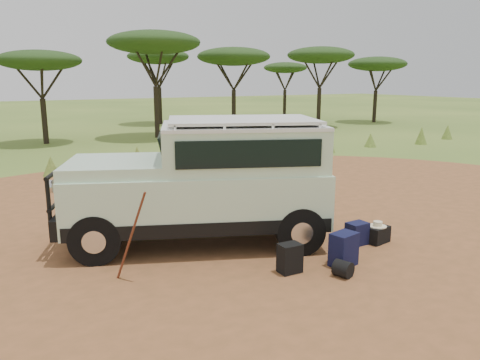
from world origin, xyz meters
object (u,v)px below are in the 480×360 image
walking_staff (131,236)px  backpack_olive (342,248)px  backpack_black (290,258)px  duffel_navy (357,234)px  hard_case (377,234)px  safari_vehicle (206,184)px  backpack_navy (344,249)px

walking_staff → backpack_olive: walking_staff is taller
backpack_black → backpack_olive: bearing=-2.6°
backpack_olive → duffel_navy: backpack_olive is taller
backpack_black → hard_case: backpack_black is taller
walking_staff → safari_vehicle: bearing=-14.2°
walking_staff → backpack_navy: (3.57, -1.28, -0.48)m
safari_vehicle → walking_staff: safari_vehicle is taller
walking_staff → backpack_olive: 3.88m
safari_vehicle → walking_staff: size_ratio=3.38×
walking_staff → hard_case: 5.12m
hard_case → backpack_black: bearing=177.2°
backpack_olive → hard_case: bearing=-4.7°
duffel_navy → backpack_olive: bearing=-151.5°
backpack_olive → backpack_navy: bearing=-146.5°
safari_vehicle → backpack_black: size_ratio=10.59×
safari_vehicle → backpack_black: 2.44m
backpack_black → duffel_navy: bearing=14.4°
walking_staff → backpack_navy: walking_staff is taller
duffel_navy → hard_case: size_ratio=0.95×
backpack_black → hard_case: (2.51, 0.37, -0.09)m
safari_vehicle → backpack_navy: size_ratio=9.02×
walking_staff → backpack_navy: bearing=-63.7°
backpack_olive → safari_vehicle: bearing=105.3°
safari_vehicle → hard_case: 3.74m
backpack_olive → duffel_navy: size_ratio=1.15×
safari_vehicle → hard_case: size_ratio=11.41×
backpack_black → hard_case: size_ratio=1.08×
safari_vehicle → walking_staff: 2.28m
backpack_black → backpack_navy: size_ratio=0.85×
safari_vehicle → backpack_black: safari_vehicle is taller
backpack_navy → backpack_olive: bearing=44.2°
backpack_navy → backpack_olive: 0.19m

